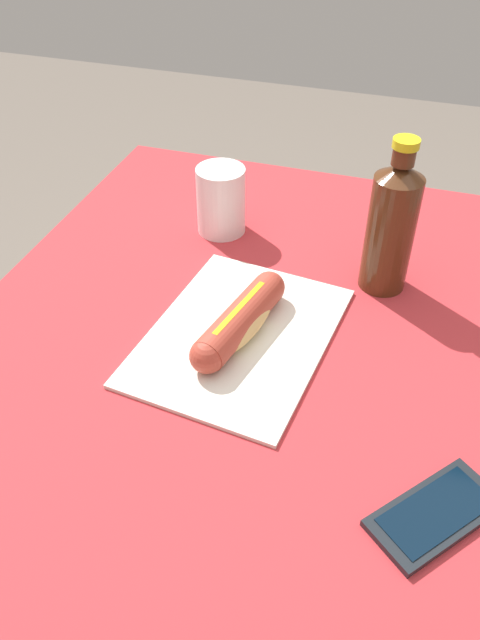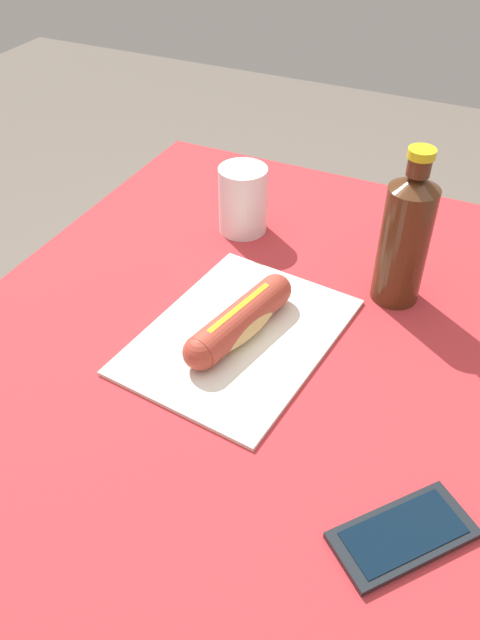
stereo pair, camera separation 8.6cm
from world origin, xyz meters
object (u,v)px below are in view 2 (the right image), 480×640
at_px(soda_bottle, 405,237).
at_px(drinking_cup, 243,200).
at_px(hot_dog, 240,320).
at_px(cell_phone, 403,535).

height_order(soda_bottle, drinking_cup, soda_bottle).
height_order(hot_dog, soda_bottle, soda_bottle).
xyz_separation_m(soda_bottle, drinking_cup, (-0.07, -0.29, -0.05)).
bearing_deg(soda_bottle, hot_dog, -43.10).
bearing_deg(hot_dog, soda_bottle, 136.90).
bearing_deg(soda_bottle, drinking_cup, -104.17).
relative_size(soda_bottle, drinking_cup, 2.06).
bearing_deg(cell_phone, soda_bottle, -163.90).
distance_m(hot_dog, cell_phone, 0.35).
relative_size(hot_dog, drinking_cup, 1.83).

